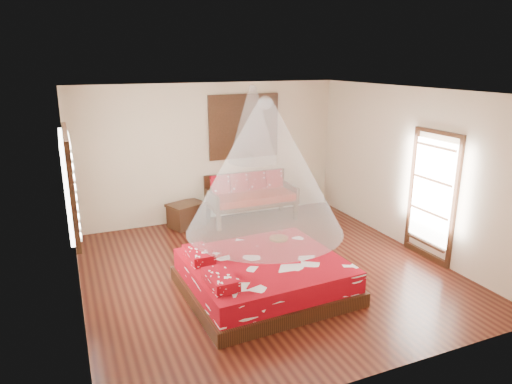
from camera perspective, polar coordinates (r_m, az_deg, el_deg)
room at (r=6.89m, az=1.28°, el=0.79°), size 5.54×5.54×2.84m
bed at (r=6.64m, az=0.88°, el=-10.47°), size 2.29×2.09×0.65m
daybed at (r=9.51m, az=-0.71°, el=-0.33°), size 1.82×0.81×0.95m
storage_chest at (r=9.25m, az=-8.68°, el=-2.81°), size 0.83×0.72×0.48m
shutter_panel at (r=9.52m, az=-1.52°, el=8.19°), size 1.52×0.06×1.32m
window_left at (r=6.43m, az=-22.07°, el=1.21°), size 0.10×1.74×1.34m
glazed_door at (r=8.01m, az=21.13°, el=-0.56°), size 0.08×1.02×2.16m
wine_tray at (r=7.23m, az=2.86°, el=-5.46°), size 0.30×0.30×0.23m
mosquito_net_main at (r=6.10m, az=1.12°, el=3.10°), size 2.17×2.17×1.80m
mosquito_net_daybed at (r=9.08m, az=-0.42°, el=8.43°), size 0.98×0.98×1.50m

